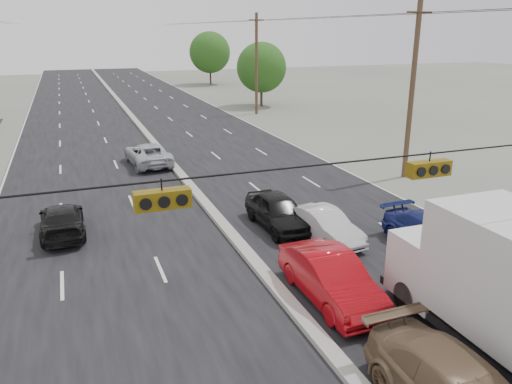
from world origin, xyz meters
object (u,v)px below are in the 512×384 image
oncoming_far (148,154)px  queue_car_a (279,212)px  utility_pole_right_c (256,64)px  tree_right_mid (261,67)px  queue_car_d (431,235)px  red_sedan (331,278)px  utility_pole_right_b (412,91)px  oncoming_near (62,220)px  tree_right_far (210,52)px  queue_car_b (324,226)px

oncoming_far → queue_car_a: bearing=102.0°
utility_pole_right_c → tree_right_mid: utility_pole_right_c is taller
queue_car_a → queue_car_d: size_ratio=0.96×
red_sedan → utility_pole_right_b: bearing=44.5°
utility_pole_right_c → oncoming_near: (-19.20, -27.16, -4.46)m
queue_car_a → tree_right_mid: bearing=68.2°
tree_right_mid → tree_right_far: bearing=87.7°
utility_pole_right_c → red_sedan: (-11.10, -36.11, -4.32)m
oncoming_near → utility_pole_right_c: bearing=-125.8°
tree_right_mid → oncoming_near: 38.97m
tree_right_mid → queue_car_d: tree_right_mid is taller
tree_right_far → oncoming_far: 50.13m
utility_pole_right_b → oncoming_near: utility_pole_right_b is taller
utility_pole_right_c → queue_car_b: 33.31m
utility_pole_right_b → queue_car_b: bearing=-143.1°
utility_pole_right_b → oncoming_near: 19.83m
utility_pole_right_c → queue_car_d: size_ratio=2.13×
utility_pole_right_c → utility_pole_right_b: bearing=-90.0°
tree_right_far → queue_car_d: bearing=-98.0°
utility_pole_right_b → queue_car_b: utility_pole_right_b is taller
red_sedan → utility_pole_right_c: bearing=72.4°
oncoming_far → utility_pole_right_b: bearing=145.7°
tree_right_mid → tree_right_far: 25.03m
tree_right_mid → red_sedan: size_ratio=1.50×
utility_pole_right_c → oncoming_far: 22.26m
queue_car_d → oncoming_near: (-13.70, 6.97, -0.04)m
red_sedan → oncoming_far: (-2.80, 19.29, -0.08)m
queue_car_a → tree_right_far: bearing=75.3°
utility_pole_right_b → queue_car_b: 12.10m
tree_right_far → red_sedan: size_ratio=1.71×
tree_right_mid → oncoming_far: (-16.40, -21.82, -3.63)m
queue_car_d → utility_pole_right_c: bearing=78.5°
utility_pole_right_c → queue_car_d: 34.86m
tree_right_mid → oncoming_near: size_ratio=1.61×
tree_right_mid → queue_car_b: size_ratio=1.77×
queue_car_d → oncoming_far: oncoming_far is taller
queue_car_a → queue_car_b: queue_car_a is taller
utility_pole_right_c → queue_car_a: bearing=-109.0°
queue_car_a → queue_car_d: queue_car_a is taller
utility_pole_right_b → queue_car_a: (-10.23, -4.79, -4.34)m
tree_right_mid → utility_pole_right_c: bearing=-116.6°
utility_pole_right_c → queue_car_a: (-10.23, -29.79, -4.34)m
queue_car_d → oncoming_near: 15.37m
queue_car_a → queue_car_d: bearing=-44.3°
utility_pole_right_c → oncoming_far: (-13.90, -16.82, -4.40)m
utility_pole_right_b → oncoming_far: bearing=149.5°
red_sedan → queue_car_d: bearing=18.9°
utility_pole_right_c → red_sedan: bearing=-107.1°
utility_pole_right_b → queue_car_d: size_ratio=2.13×
red_sedan → queue_car_b: size_ratio=1.18×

